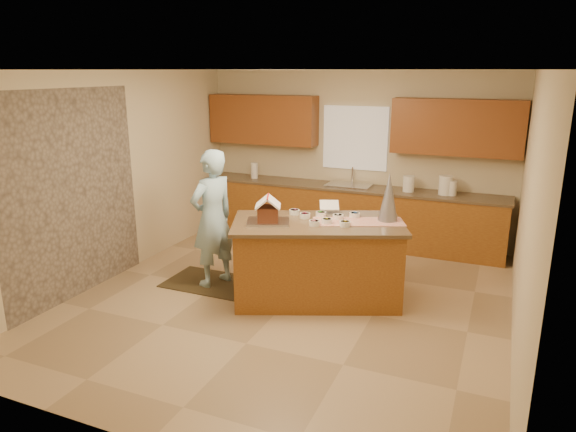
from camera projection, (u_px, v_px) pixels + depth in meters
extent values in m
plane|color=tan|center=(289.00, 300.00, 6.34)|extent=(5.50, 5.50, 0.00)
plane|color=silver|center=(289.00, 70.00, 5.60)|extent=(5.50, 5.50, 0.00)
plane|color=beige|center=(355.00, 157.00, 8.41)|extent=(5.50, 5.50, 0.00)
plane|color=beige|center=(133.00, 276.00, 3.53)|extent=(5.50, 5.50, 0.00)
plane|color=beige|center=(116.00, 175.00, 6.91)|extent=(5.50, 5.50, 0.00)
plane|color=beige|center=(527.00, 215.00, 5.03)|extent=(5.50, 5.50, 0.00)
plane|color=gray|center=(72.00, 196.00, 6.22)|extent=(0.00, 2.50, 2.50)
cube|color=white|center=(355.00, 138.00, 8.30)|extent=(1.05, 0.03, 1.00)
cube|color=#935B1E|center=(348.00, 215.00, 8.39)|extent=(4.80, 0.60, 0.88)
cube|color=brown|center=(349.00, 187.00, 8.26)|extent=(4.85, 0.63, 0.04)
cube|color=brown|center=(263.00, 120.00, 8.68)|extent=(1.85, 0.35, 0.80)
cube|color=brown|center=(457.00, 127.00, 7.52)|extent=(1.85, 0.35, 0.80)
cube|color=silver|center=(349.00, 188.00, 8.27)|extent=(0.70, 0.45, 0.12)
cylinder|color=silver|center=(352.00, 175.00, 8.38)|extent=(0.03, 0.03, 0.28)
cube|color=#935B1E|center=(317.00, 262.00, 6.27)|extent=(2.13, 1.61, 0.93)
cube|color=brown|center=(318.00, 223.00, 6.13)|extent=(2.24, 1.72, 0.04)
cube|color=#AA250C|center=(358.00, 222.00, 6.12)|extent=(1.13, 0.75, 0.01)
cube|color=silver|center=(268.00, 222.00, 6.08)|extent=(0.59, 0.52, 0.03)
cube|color=white|center=(329.00, 205.00, 6.49)|extent=(0.28, 0.26, 0.10)
cone|color=#B1B2BE|center=(389.00, 197.00, 6.09)|extent=(0.30, 0.30, 0.58)
cube|color=black|center=(212.00, 283.00, 6.84)|extent=(1.19, 0.78, 0.01)
imported|color=#9CC8DE|center=(213.00, 218.00, 6.58)|extent=(0.62, 0.75, 1.75)
cylinder|color=white|center=(409.00, 184.00, 7.88)|extent=(0.17, 0.17, 0.24)
cylinder|color=white|center=(446.00, 185.00, 7.67)|extent=(0.20, 0.20, 0.28)
cylinder|color=white|center=(451.00, 188.00, 7.65)|extent=(0.15, 0.15, 0.22)
cylinder|color=white|center=(254.00, 170.00, 8.85)|extent=(0.12, 0.12, 0.26)
cube|color=#5D2918|center=(268.00, 214.00, 6.05)|extent=(0.31, 0.32, 0.17)
cube|color=white|center=(262.00, 202.00, 6.01)|extent=(0.26, 0.33, 0.13)
cube|color=white|center=(274.00, 202.00, 6.01)|extent=(0.26, 0.33, 0.13)
cylinder|color=red|center=(268.00, 197.00, 6.00)|extent=(0.13, 0.28, 0.02)
cylinder|color=#2E5BAE|center=(355.00, 215.00, 6.30)|extent=(0.13, 0.13, 0.06)
cylinder|color=gold|center=(345.00, 224.00, 5.95)|extent=(0.13, 0.13, 0.06)
cylinder|color=yellow|center=(327.00, 221.00, 6.05)|extent=(0.13, 0.13, 0.06)
cylinder|color=white|center=(338.00, 217.00, 6.22)|extent=(0.13, 0.13, 0.06)
cylinder|color=#CB2354|center=(305.00, 216.00, 6.28)|extent=(0.13, 0.13, 0.06)
cylinder|color=green|center=(321.00, 214.00, 6.34)|extent=(0.13, 0.13, 0.06)
cylinder|color=#E56C7C|center=(314.00, 223.00, 5.98)|extent=(0.13, 0.13, 0.06)
cylinder|color=#A6376F|center=(294.00, 212.00, 6.44)|extent=(0.13, 0.13, 0.06)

